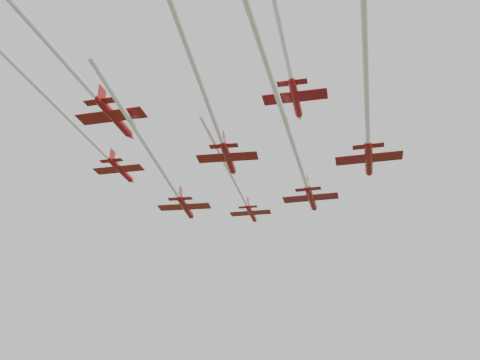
% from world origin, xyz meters
% --- Properties ---
extents(jet_lead, '(8.41, 45.57, 2.49)m').
position_xyz_m(jet_lead, '(-3.75, 13.98, 56.77)').
color(jet_lead, '#A71216').
extents(jet_row2_left, '(10.41, 51.29, 2.83)m').
position_xyz_m(jet_row2_left, '(-11.82, -1.88, 53.52)').
color(jet_row2_left, '#A71216').
extents(jet_row2_right, '(9.60, 63.55, 2.88)m').
position_xyz_m(jet_row2_right, '(9.71, -4.52, 53.77)').
color(jet_row2_right, '#A71216').
extents(jet_row3_left, '(8.20, 47.53, 2.44)m').
position_xyz_m(jet_row3_left, '(-19.14, -15.28, 55.59)').
color(jet_row3_left, '#A71216').
extents(jet_row3_mid, '(10.83, 59.52, 2.73)m').
position_xyz_m(jet_row3_mid, '(1.17, -21.86, 54.10)').
color(jet_row3_mid, '#A71216').
extents(jet_row3_right, '(9.74, 56.29, 2.91)m').
position_xyz_m(jet_row3_right, '(20.19, -15.22, 53.69)').
color(jet_row3_right, '#A71216').
extents(jet_row4_left, '(9.09, 49.44, 2.72)m').
position_xyz_m(jet_row4_left, '(-11.65, -32.53, 54.46)').
color(jet_row4_left, '#A71216').
extents(jet_row4_right, '(8.32, 60.22, 2.48)m').
position_xyz_m(jet_row4_right, '(12.15, -33.68, 56.13)').
color(jet_row4_right, '#A71216').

